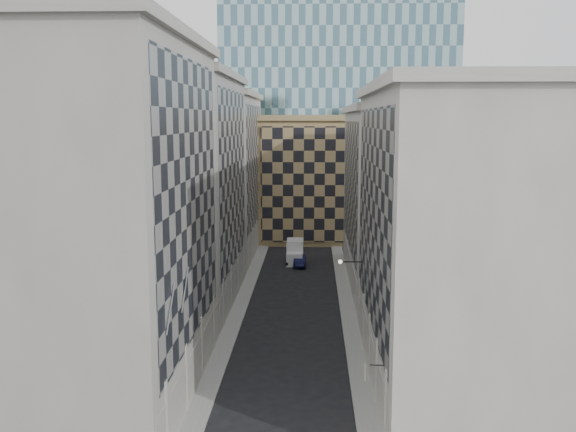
# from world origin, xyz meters

# --- Properties ---
(sidewalk_west) EXTENTS (1.50, 100.00, 0.15)m
(sidewalk_west) POSITION_xyz_m (-5.25, 30.00, 0.07)
(sidewalk_west) COLOR gray
(sidewalk_west) RESTS_ON ground
(sidewalk_east) EXTENTS (1.50, 100.00, 0.15)m
(sidewalk_east) POSITION_xyz_m (5.25, 30.00, 0.07)
(sidewalk_east) COLOR gray
(sidewalk_east) RESTS_ON ground
(bldg_left_a) EXTENTS (10.80, 22.80, 23.70)m
(bldg_left_a) POSITION_xyz_m (-10.88, 11.00, 11.82)
(bldg_left_a) COLOR #9B958B
(bldg_left_a) RESTS_ON ground
(bldg_left_b) EXTENTS (10.80, 22.80, 22.70)m
(bldg_left_b) POSITION_xyz_m (-10.88, 33.00, 11.32)
(bldg_left_b) COLOR #98948D
(bldg_left_b) RESTS_ON ground
(bldg_left_c) EXTENTS (10.80, 22.80, 21.70)m
(bldg_left_c) POSITION_xyz_m (-10.88, 55.00, 10.83)
(bldg_left_c) COLOR #9B958B
(bldg_left_c) RESTS_ON ground
(bldg_right_a) EXTENTS (10.80, 26.80, 20.70)m
(bldg_right_a) POSITION_xyz_m (10.88, 15.00, 10.32)
(bldg_right_a) COLOR #B1ACA2
(bldg_right_a) RESTS_ON ground
(bldg_right_b) EXTENTS (10.80, 28.80, 19.70)m
(bldg_right_b) POSITION_xyz_m (10.89, 42.00, 9.85)
(bldg_right_b) COLOR #B1ACA2
(bldg_right_b) RESTS_ON ground
(tan_block) EXTENTS (16.80, 14.80, 18.80)m
(tan_block) POSITION_xyz_m (2.00, 67.90, 9.44)
(tan_block) COLOR tan
(tan_block) RESTS_ON ground
(church_tower) EXTENTS (7.20, 7.20, 51.50)m
(church_tower) POSITION_xyz_m (0.00, 82.00, 26.95)
(church_tower) COLOR #2B2621
(church_tower) RESTS_ON ground
(flagpoles_left) EXTENTS (0.10, 6.33, 2.33)m
(flagpoles_left) POSITION_xyz_m (-5.90, 6.00, 8.00)
(flagpoles_left) COLOR gray
(flagpoles_left) RESTS_ON ground
(bracket_lamp) EXTENTS (1.98, 0.36, 0.36)m
(bracket_lamp) POSITION_xyz_m (4.38, 24.00, 6.20)
(bracket_lamp) COLOR black
(bracket_lamp) RESTS_ON ground
(box_truck) EXTENTS (2.11, 5.17, 2.84)m
(box_truck) POSITION_xyz_m (-0.45, 50.98, 1.23)
(box_truck) COLOR white
(box_truck) RESTS_ON ground
(dark_car) EXTENTS (1.48, 4.23, 1.39)m
(dark_car) POSITION_xyz_m (0.21, 48.79, 0.70)
(dark_car) COLOR #0E0F33
(dark_car) RESTS_ON ground
(shop_sign) EXTENTS (1.18, 0.76, 0.84)m
(shop_sign) POSITION_xyz_m (4.95, 5.77, 3.83)
(shop_sign) COLOR black
(shop_sign) RESTS_ON ground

